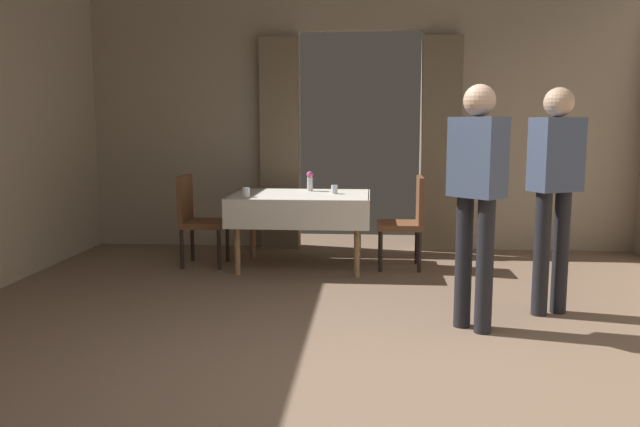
{
  "coord_description": "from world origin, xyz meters",
  "views": [
    {
      "loc": [
        0.13,
        -3.32,
        1.45
      ],
      "look_at": [
        -0.19,
        0.67,
        0.89
      ],
      "focal_mm": 35.96,
      "sensor_mm": 36.0,
      "label": 1
    }
  ],
  "objects_px": {
    "glass_mid_b": "(246,192)",
    "person_waiter_by_doorway": "(477,186)",
    "chair_mid_right": "(408,218)",
    "person_diner_standing_aside": "(555,181)",
    "flower_vase_mid": "(310,180)",
    "chair_mid_left": "(197,216)",
    "glass_mid_c": "(334,189)",
    "dining_table_mid": "(301,203)"
  },
  "relations": [
    {
      "from": "glass_mid_c",
      "to": "person_waiter_by_doorway",
      "type": "distance_m",
      "value": 2.26
    },
    {
      "from": "chair_mid_left",
      "to": "person_diner_standing_aside",
      "type": "height_order",
      "value": "person_diner_standing_aside"
    },
    {
      "from": "chair_mid_right",
      "to": "glass_mid_b",
      "type": "height_order",
      "value": "chair_mid_right"
    },
    {
      "from": "glass_mid_b",
      "to": "person_waiter_by_doorway",
      "type": "distance_m",
      "value": 2.52
    },
    {
      "from": "person_diner_standing_aside",
      "to": "glass_mid_c",
      "type": "bearing_deg",
      "value": 138.82
    },
    {
      "from": "chair_mid_left",
      "to": "person_waiter_by_doorway",
      "type": "height_order",
      "value": "person_waiter_by_doorway"
    },
    {
      "from": "dining_table_mid",
      "to": "person_diner_standing_aside",
      "type": "relative_size",
      "value": 0.81
    },
    {
      "from": "flower_vase_mid",
      "to": "person_waiter_by_doorway",
      "type": "distance_m",
      "value": 2.59
    },
    {
      "from": "dining_table_mid",
      "to": "glass_mid_c",
      "type": "bearing_deg",
      "value": 8.06
    },
    {
      "from": "chair_mid_left",
      "to": "glass_mid_c",
      "type": "relative_size",
      "value": 10.47
    },
    {
      "from": "chair_mid_right",
      "to": "chair_mid_left",
      "type": "distance_m",
      "value": 2.16
    },
    {
      "from": "chair_mid_right",
      "to": "glass_mid_b",
      "type": "xyz_separation_m",
      "value": [
        -1.58,
        -0.34,
        0.28
      ]
    },
    {
      "from": "chair_mid_left",
      "to": "glass_mid_b",
      "type": "relative_size",
      "value": 10.35
    },
    {
      "from": "dining_table_mid",
      "to": "glass_mid_b",
      "type": "distance_m",
      "value": 0.61
    },
    {
      "from": "chair_mid_right",
      "to": "chair_mid_left",
      "type": "relative_size",
      "value": 1.0
    },
    {
      "from": "flower_vase_mid",
      "to": "person_waiter_by_doorway",
      "type": "relative_size",
      "value": 0.12
    },
    {
      "from": "chair_mid_right",
      "to": "flower_vase_mid",
      "type": "height_order",
      "value": "flower_vase_mid"
    },
    {
      "from": "glass_mid_b",
      "to": "dining_table_mid",
      "type": "bearing_deg",
      "value": 31.66
    },
    {
      "from": "chair_mid_right",
      "to": "glass_mid_c",
      "type": "xyz_separation_m",
      "value": [
        -0.74,
        0.02,
        0.28
      ]
    },
    {
      "from": "person_waiter_by_doorway",
      "to": "person_diner_standing_aside",
      "type": "relative_size",
      "value": 1.0
    },
    {
      "from": "chair_mid_left",
      "to": "glass_mid_c",
      "type": "height_order",
      "value": "chair_mid_left"
    },
    {
      "from": "chair_mid_left",
      "to": "flower_vase_mid",
      "type": "bearing_deg",
      "value": 14.1
    },
    {
      "from": "glass_mid_c",
      "to": "person_diner_standing_aside",
      "type": "relative_size",
      "value": 0.05
    },
    {
      "from": "glass_mid_c",
      "to": "dining_table_mid",
      "type": "bearing_deg",
      "value": -171.94
    },
    {
      "from": "dining_table_mid",
      "to": "person_diner_standing_aside",
      "type": "bearing_deg",
      "value": -35.41
    },
    {
      "from": "flower_vase_mid",
      "to": "person_waiter_by_doorway",
      "type": "xyz_separation_m",
      "value": [
        1.37,
        -2.19,
        0.16
      ]
    },
    {
      "from": "dining_table_mid",
      "to": "flower_vase_mid",
      "type": "height_order",
      "value": "flower_vase_mid"
    },
    {
      "from": "chair_mid_right",
      "to": "chair_mid_left",
      "type": "xyz_separation_m",
      "value": [
        -2.16,
        -0.04,
        0.0
      ]
    },
    {
      "from": "flower_vase_mid",
      "to": "glass_mid_c",
      "type": "relative_size",
      "value": 2.35
    },
    {
      "from": "chair_mid_right",
      "to": "person_diner_standing_aside",
      "type": "distance_m",
      "value": 1.88
    },
    {
      "from": "glass_mid_b",
      "to": "person_diner_standing_aside",
      "type": "height_order",
      "value": "person_diner_standing_aside"
    },
    {
      "from": "chair_mid_right",
      "to": "person_diner_standing_aside",
      "type": "height_order",
      "value": "person_diner_standing_aside"
    },
    {
      "from": "chair_mid_left",
      "to": "person_waiter_by_doorway",
      "type": "bearing_deg",
      "value": -37.24
    },
    {
      "from": "chair_mid_left",
      "to": "chair_mid_right",
      "type": "bearing_deg",
      "value": 1.03
    },
    {
      "from": "chair_mid_right",
      "to": "dining_table_mid",
      "type": "bearing_deg",
      "value": -178.29
    },
    {
      "from": "person_diner_standing_aside",
      "to": "glass_mid_b",
      "type": "bearing_deg",
      "value": 155.68
    },
    {
      "from": "chair_mid_left",
      "to": "flower_vase_mid",
      "type": "height_order",
      "value": "flower_vase_mid"
    },
    {
      "from": "dining_table_mid",
      "to": "glass_mid_c",
      "type": "distance_m",
      "value": 0.36
    },
    {
      "from": "glass_mid_c",
      "to": "person_diner_standing_aside",
      "type": "height_order",
      "value": "person_diner_standing_aside"
    },
    {
      "from": "chair_mid_right",
      "to": "glass_mid_b",
      "type": "relative_size",
      "value": 10.35
    },
    {
      "from": "dining_table_mid",
      "to": "glass_mid_b",
      "type": "bearing_deg",
      "value": -148.34
    },
    {
      "from": "glass_mid_b",
      "to": "person_waiter_by_doorway",
      "type": "bearing_deg",
      "value": -39.66
    }
  ]
}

